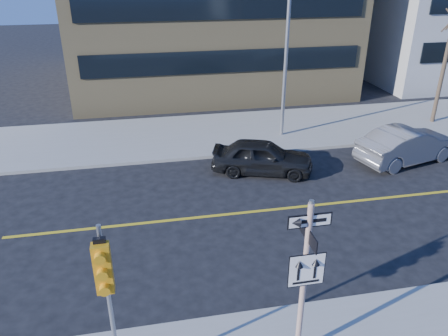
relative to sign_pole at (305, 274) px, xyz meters
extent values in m
plane|color=black|center=(0.00, 2.51, -2.44)|extent=(120.00, 120.00, 0.00)
cylinder|color=silver|center=(0.00, 0.01, -0.29)|extent=(0.13, 0.13, 4.00)
cylinder|color=gray|center=(0.00, 0.01, 1.74)|extent=(0.10, 0.10, 0.06)
cube|color=black|center=(0.00, 0.01, 1.31)|extent=(0.92, 0.03, 0.30)
cube|color=black|center=(0.00, 0.01, 0.96)|extent=(0.03, 0.92, 0.30)
cube|color=white|center=(0.00, -0.07, 0.16)|extent=(0.80, 0.03, 0.80)
cylinder|color=gray|center=(-4.00, 0.01, -0.29)|extent=(0.09, 0.09, 4.00)
cube|color=orange|center=(-4.00, -0.19, 0.91)|extent=(0.32, 0.22, 1.05)
sphere|color=#8C0705|center=(-4.00, -0.31, 1.26)|extent=(0.17, 0.17, 0.17)
sphere|color=black|center=(-4.00, -0.31, 0.91)|extent=(0.17, 0.17, 0.17)
sphere|color=black|center=(-4.00, -0.31, 0.56)|extent=(0.17, 0.17, 0.17)
imported|color=black|center=(1.86, 9.67, -1.70)|extent=(3.01, 4.64, 1.47)
imported|color=slate|center=(8.67, 9.50, -1.63)|extent=(2.87, 5.19, 1.62)
cylinder|color=gray|center=(4.00, 13.51, 1.71)|extent=(0.18, 0.18, 8.00)
cylinder|color=#3D3024|center=(13.00, 13.81, 0.61)|extent=(0.22, 0.22, 5.80)
camera|label=1|loc=(-3.08, -6.83, 5.96)|focal=35.00mm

